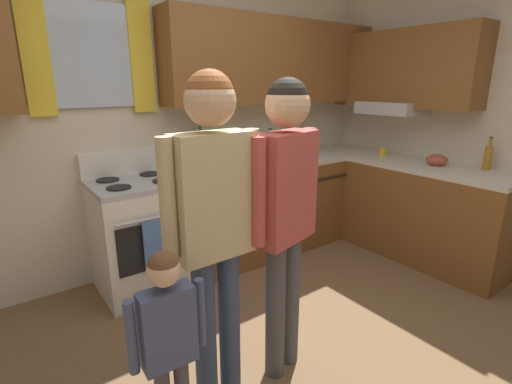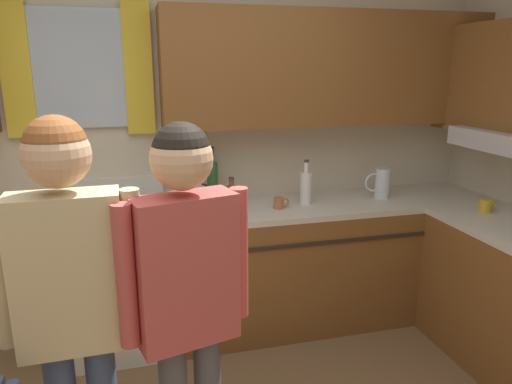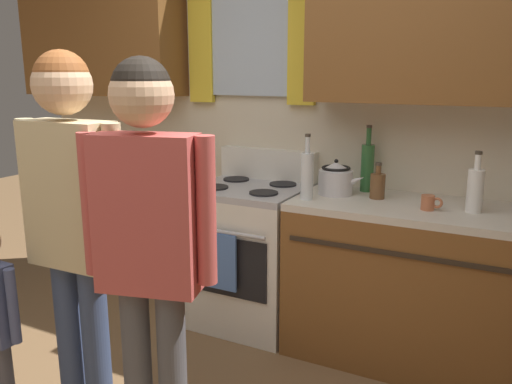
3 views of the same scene
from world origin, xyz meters
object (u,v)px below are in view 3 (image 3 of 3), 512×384
Objects in this scene: stove_oven at (250,252)px; stovetop_kettle at (336,178)px; bottle_squat_brown at (378,185)px; bottle_tall_clear at (307,175)px; adult_in_plaid at (148,230)px; bottle_wine_green at (367,166)px; bottle_milk_white at (475,189)px; adult_holding_child at (72,210)px; cup_terracotta at (429,203)px.

stove_oven is 4.02× the size of stovetop_kettle.
bottle_tall_clear reaches higher than bottle_squat_brown.
bottle_wine_green is at bearing 77.12° from adult_in_plaid.
stove_oven is 5.37× the size of bottle_squat_brown.
adult_holding_child is at bearing -136.24° from bottle_milk_white.
cup_terracotta is at bearing -35.10° from bottle_wine_green.
stove_oven is at bearing 175.80° from cup_terracotta.
adult_holding_child is at bearing -114.48° from stovetop_kettle.
stove_oven reaches higher than cup_terracotta.
bottle_milk_white is 0.19× the size of adult_in_plaid.
bottle_squat_brown is at bearing 172.21° from bottle_milk_white.
stovetop_kettle is 0.17× the size of adult_in_plaid.
bottle_tall_clear is at bearing -118.18° from stovetop_kettle.
bottle_milk_white is at bearing 8.74° from bottle_tall_clear.
bottle_squat_brown reaches higher than stove_oven.
stovetop_kettle is 1.53m from adult_holding_child.
stovetop_kettle is at bearing 175.29° from bottle_milk_white.
stove_oven is 1.53m from adult_in_plaid.
stove_oven is at bearing 86.25° from adult_holding_child.
bottle_wine_green is 0.24× the size of adult_in_plaid.
bottle_squat_brown is at bearing 3.86° from stove_oven.
bottle_tall_clear is at bearing -18.63° from stove_oven.
adult_holding_child reaches higher than cup_terracotta.
stovetop_kettle is at bearing 65.52° from adult_holding_child.
adult_in_plaid is at bearing -95.60° from bottle_tall_clear.
stovetop_kettle is (-0.54, 0.13, 0.06)m from cup_terracotta.
stove_oven is at bearing 179.26° from bottle_milk_white.
adult_holding_child is at bearing -113.86° from bottle_tall_clear.
bottle_squat_brown is at bearing 30.23° from bottle_tall_clear.
stove_oven is 2.79× the size of bottle_wine_green.
adult_holding_child reaches higher than bottle_milk_white.
adult_in_plaid is (-0.36, -1.59, -0.01)m from bottle_wine_green.
cup_terracotta is (-0.21, -0.06, -0.08)m from bottle_milk_white.
cup_terracotta is (0.30, -0.13, -0.04)m from bottle_squat_brown.
stovetop_kettle reaches higher than stove_oven.
adult_in_plaid is (-0.12, -1.23, -0.00)m from bottle_tall_clear.
cup_terracotta is 1.51m from adult_in_plaid.
bottle_tall_clear reaches higher than stove_oven.
bottle_tall_clear is 0.22m from stovetop_kettle.
bottle_wine_green is 1.44× the size of stovetop_kettle.
bottle_tall_clear reaches higher than cup_terracotta.
bottle_tall_clear is 1.34× the size of stovetop_kettle.
bottle_wine_green is at bearing 160.15° from bottle_milk_white.
cup_terracotta is at bearing -4.20° from stove_oven.
bottle_wine_green reaches higher than bottle_squat_brown.
adult_in_plaid reaches higher than bottle_tall_clear.
bottle_tall_clear is at bearing -149.77° from bottle_squat_brown.
stovetop_kettle reaches higher than bottle_squat_brown.
bottle_milk_white is 0.19× the size of adult_holding_child.
bottle_wine_green is 3.62× the size of cup_terracotta.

